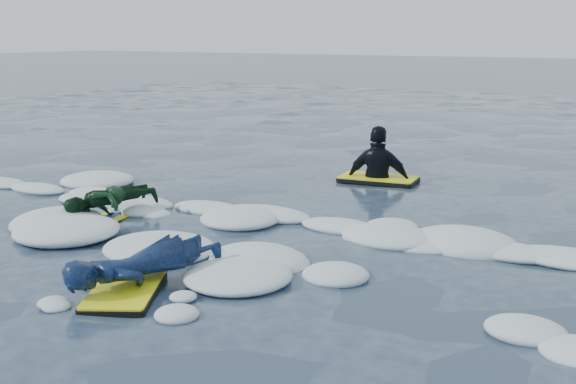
# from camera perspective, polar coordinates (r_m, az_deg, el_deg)

# --- Properties ---
(ground) EXTENTS (120.00, 120.00, 0.00)m
(ground) POSITION_cam_1_polar(r_m,az_deg,el_deg) (7.67, -13.36, -4.06)
(ground) COLOR #172337
(ground) RESTS_ON ground
(foam_band) EXTENTS (12.00, 3.10, 0.30)m
(foam_band) POSITION_cam_1_polar(r_m,az_deg,el_deg) (8.42, -8.56, -2.37)
(foam_band) COLOR white
(foam_band) RESTS_ON ground
(prone_woman_unit) EXTENTS (0.94, 1.59, 0.38)m
(prone_woman_unit) POSITION_cam_1_polar(r_m,az_deg,el_deg) (6.28, -11.47, -5.81)
(prone_woman_unit) COLOR black
(prone_woman_unit) RESTS_ON ground
(prone_child_unit) EXTENTS (0.92, 1.18, 0.41)m
(prone_child_unit) POSITION_cam_1_polar(r_m,az_deg,el_deg) (8.53, -13.86, -0.95)
(prone_child_unit) COLOR black
(prone_child_unit) RESTS_ON ground
(waiting_rider_unit) EXTENTS (1.18, 0.74, 1.68)m
(waiting_rider_unit) POSITION_cam_1_polar(r_m,az_deg,el_deg) (10.62, 7.14, 0.73)
(waiting_rider_unit) COLOR black
(waiting_rider_unit) RESTS_ON ground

